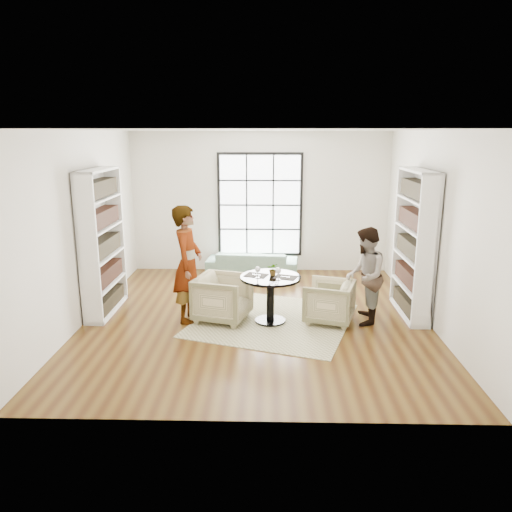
{
  "coord_description": "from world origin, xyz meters",
  "views": [
    {
      "loc": [
        0.19,
        -7.68,
        2.97
      ],
      "look_at": [
        -0.02,
        0.4,
        0.96
      ],
      "focal_mm": 35.0,
      "sensor_mm": 36.0,
      "label": 1
    }
  ],
  "objects_px": {
    "wine_glass_right": "(278,271)",
    "pedestal_table": "(270,289)",
    "person_right": "(365,276)",
    "armchair_right": "(329,302)",
    "person_left": "(188,264)",
    "wine_glass_left": "(258,270)",
    "sofa": "(252,264)",
    "flower_centerpiece": "(273,269)",
    "armchair_left": "(223,298)"
  },
  "relations": [
    {
      "from": "pedestal_table",
      "to": "wine_glass_right",
      "type": "height_order",
      "value": "wine_glass_right"
    },
    {
      "from": "armchair_left",
      "to": "person_left",
      "type": "distance_m",
      "value": 0.79
    },
    {
      "from": "wine_glass_right",
      "to": "wine_glass_left",
      "type": "bearing_deg",
      "value": 163.48
    },
    {
      "from": "person_left",
      "to": "wine_glass_left",
      "type": "relative_size",
      "value": 10.11
    },
    {
      "from": "sofa",
      "to": "flower_centerpiece",
      "type": "height_order",
      "value": "flower_centerpiece"
    },
    {
      "from": "sofa",
      "to": "armchair_left",
      "type": "distance_m",
      "value": 2.56
    },
    {
      "from": "person_left",
      "to": "person_right",
      "type": "distance_m",
      "value": 2.81
    },
    {
      "from": "armchair_left",
      "to": "pedestal_table",
      "type": "bearing_deg",
      "value": -79.29
    },
    {
      "from": "person_right",
      "to": "armchair_right",
      "type": "bearing_deg",
      "value": -79.97
    },
    {
      "from": "wine_glass_right",
      "to": "pedestal_table",
      "type": "bearing_deg",
      "value": 122.54
    },
    {
      "from": "pedestal_table",
      "to": "wine_glass_left",
      "type": "bearing_deg",
      "value": -156.42
    },
    {
      "from": "sofa",
      "to": "person_left",
      "type": "xyz_separation_m",
      "value": [
        -0.94,
        -2.53,
        0.66
      ]
    },
    {
      "from": "armchair_right",
      "to": "wine_glass_right",
      "type": "height_order",
      "value": "wine_glass_right"
    },
    {
      "from": "person_left",
      "to": "wine_glass_right",
      "type": "height_order",
      "value": "person_left"
    },
    {
      "from": "armchair_right",
      "to": "wine_glass_left",
      "type": "height_order",
      "value": "wine_glass_left"
    },
    {
      "from": "person_right",
      "to": "wine_glass_left",
      "type": "relative_size",
      "value": 8.33
    },
    {
      "from": "armchair_left",
      "to": "person_right",
      "type": "height_order",
      "value": "person_right"
    },
    {
      "from": "wine_glass_left",
      "to": "sofa",
      "type": "bearing_deg",
      "value": 93.73
    },
    {
      "from": "pedestal_table",
      "to": "person_left",
      "type": "height_order",
      "value": "person_left"
    },
    {
      "from": "pedestal_table",
      "to": "armchair_right",
      "type": "distance_m",
      "value": 0.96
    },
    {
      "from": "wine_glass_left",
      "to": "wine_glass_right",
      "type": "height_order",
      "value": "wine_glass_right"
    },
    {
      "from": "armchair_right",
      "to": "wine_glass_right",
      "type": "bearing_deg",
      "value": -57.99
    },
    {
      "from": "sofa",
      "to": "armchair_right",
      "type": "bearing_deg",
      "value": 121.8
    },
    {
      "from": "sofa",
      "to": "flower_centerpiece",
      "type": "distance_m",
      "value": 2.64
    },
    {
      "from": "sofa",
      "to": "wine_glass_left",
      "type": "bearing_deg",
      "value": 98.47
    },
    {
      "from": "armchair_left",
      "to": "sofa",
      "type": "bearing_deg",
      "value": 7.28
    },
    {
      "from": "person_left",
      "to": "wine_glass_left",
      "type": "bearing_deg",
      "value": -92.79
    },
    {
      "from": "armchair_right",
      "to": "person_left",
      "type": "relative_size",
      "value": 0.4
    },
    {
      "from": "armchair_right",
      "to": "person_right",
      "type": "distance_m",
      "value": 0.7
    },
    {
      "from": "person_right",
      "to": "flower_centerpiece",
      "type": "height_order",
      "value": "person_right"
    },
    {
      "from": "armchair_right",
      "to": "wine_glass_left",
      "type": "distance_m",
      "value": 1.27
    },
    {
      "from": "pedestal_table",
      "to": "person_left",
      "type": "relative_size",
      "value": 0.51
    },
    {
      "from": "person_right",
      "to": "flower_centerpiece",
      "type": "relative_size",
      "value": 7.42
    },
    {
      "from": "pedestal_table",
      "to": "armchair_left",
      "type": "xyz_separation_m",
      "value": [
        -0.76,
        0.07,
        -0.18
      ]
    },
    {
      "from": "person_left",
      "to": "wine_glass_right",
      "type": "bearing_deg",
      "value": -94.7
    },
    {
      "from": "wine_glass_left",
      "to": "armchair_right",
      "type": "bearing_deg",
      "value": 5.92
    },
    {
      "from": "person_left",
      "to": "sofa",
      "type": "bearing_deg",
      "value": -15.03
    },
    {
      "from": "armchair_right",
      "to": "flower_centerpiece",
      "type": "distance_m",
      "value": 1.04
    },
    {
      "from": "armchair_left",
      "to": "flower_centerpiece",
      "type": "distance_m",
      "value": 0.95
    },
    {
      "from": "wine_glass_left",
      "to": "person_left",
      "type": "bearing_deg",
      "value": 171.88
    },
    {
      "from": "person_right",
      "to": "wine_glass_right",
      "type": "xyz_separation_m",
      "value": [
        -1.37,
        -0.21,
        0.13
      ]
    },
    {
      "from": "armchair_right",
      "to": "wine_glass_right",
      "type": "xyz_separation_m",
      "value": [
        -0.82,
        -0.21,
        0.56
      ]
    },
    {
      "from": "pedestal_table",
      "to": "armchair_right",
      "type": "relative_size",
      "value": 1.28
    },
    {
      "from": "person_right",
      "to": "wine_glass_right",
      "type": "distance_m",
      "value": 1.39
    },
    {
      "from": "armchair_left",
      "to": "wine_glass_right",
      "type": "relative_size",
      "value": 4.24
    },
    {
      "from": "armchair_left",
      "to": "flower_centerpiece",
      "type": "height_order",
      "value": "flower_centerpiece"
    },
    {
      "from": "armchair_right",
      "to": "sofa",
      "type": "bearing_deg",
      "value": -135.45
    },
    {
      "from": "sofa",
      "to": "armchair_left",
      "type": "height_order",
      "value": "armchair_left"
    },
    {
      "from": "pedestal_table",
      "to": "wine_glass_right",
      "type": "distance_m",
      "value": 0.41
    },
    {
      "from": "armchair_left",
      "to": "armchair_right",
      "type": "relative_size",
      "value": 1.1
    }
  ]
}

